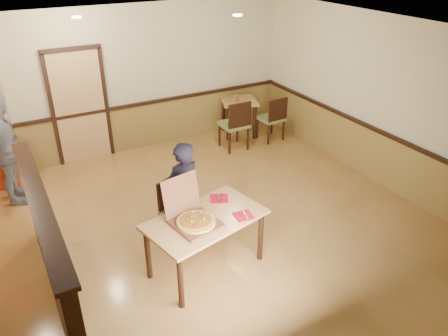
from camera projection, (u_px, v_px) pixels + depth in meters
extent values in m
plane|color=#B98A47|center=(203.00, 241.00, 6.23)|extent=(7.00, 7.00, 0.00)
plane|color=black|center=(198.00, 41.00, 4.91)|extent=(7.00, 7.00, 0.00)
plane|color=beige|center=(119.00, 82.00, 8.27)|extent=(7.00, 0.00, 7.00)
plane|color=beige|center=(395.00, 107.00, 7.06)|extent=(0.00, 7.00, 7.00)
cube|color=olive|center=(125.00, 129.00, 8.70)|extent=(7.00, 0.04, 0.90)
cube|color=black|center=(123.00, 107.00, 8.46)|extent=(7.00, 0.06, 0.06)
cube|color=olive|center=(383.00, 160.00, 7.50)|extent=(0.04, 7.00, 0.90)
cube|color=black|center=(387.00, 135.00, 7.27)|extent=(0.06, 7.00, 0.06)
cube|color=tan|center=(80.00, 107.00, 8.07)|extent=(0.90, 0.06, 2.10)
cube|color=black|center=(51.00, 254.00, 4.89)|extent=(0.14, 3.00, 1.40)
cube|color=black|center=(38.00, 199.00, 4.55)|extent=(0.20, 3.10, 0.05)
cylinder|color=beige|center=(77.00, 17.00, 6.51)|extent=(0.14, 0.14, 0.02)
cylinder|color=beige|center=(237.00, 15.00, 6.68)|extent=(0.14, 0.14, 0.02)
cube|color=tan|center=(205.00, 219.00, 5.37)|extent=(1.61, 1.14, 0.04)
cylinder|color=black|center=(181.00, 282.00, 4.95)|extent=(0.07, 0.07, 0.74)
cylinder|color=black|center=(148.00, 254.00, 5.40)|extent=(0.07, 0.07, 0.74)
cylinder|color=black|center=(261.00, 236.00, 5.71)|extent=(0.07, 0.07, 0.74)
cylinder|color=black|center=(226.00, 214.00, 6.16)|extent=(0.07, 0.07, 0.74)
cube|color=olive|center=(181.00, 211.00, 6.09)|extent=(0.60, 0.60, 0.06)
cube|color=black|center=(169.00, 192.00, 6.08)|extent=(0.41, 0.22, 0.43)
cylinder|color=black|center=(183.00, 237.00, 5.98)|extent=(0.04, 0.04, 0.39)
cylinder|color=black|center=(163.00, 228.00, 6.17)|extent=(0.04, 0.04, 0.39)
cylinder|color=black|center=(200.00, 225.00, 6.24)|extent=(0.04, 0.04, 0.39)
cylinder|color=black|center=(180.00, 216.00, 6.44)|extent=(0.04, 0.04, 0.39)
cube|color=olive|center=(234.00, 124.00, 8.75)|extent=(0.51, 0.51, 0.07)
cube|color=black|center=(240.00, 115.00, 8.44)|extent=(0.49, 0.05, 0.49)
cylinder|color=black|center=(237.00, 132.00, 9.14)|extent=(0.05, 0.05, 0.44)
cylinder|color=black|center=(248.00, 139.00, 8.81)|extent=(0.05, 0.05, 0.44)
cylinder|color=black|center=(220.00, 136.00, 8.96)|extent=(0.05, 0.05, 0.44)
cylinder|color=black|center=(230.00, 144.00, 8.63)|extent=(0.05, 0.05, 0.44)
cube|color=olive|center=(271.00, 118.00, 9.15)|extent=(0.50, 0.50, 0.06)
cube|color=black|center=(278.00, 110.00, 8.87)|extent=(0.46, 0.07, 0.45)
cylinder|color=black|center=(272.00, 125.00, 9.51)|extent=(0.05, 0.05, 0.41)
cylinder|color=black|center=(283.00, 131.00, 9.22)|extent=(0.05, 0.05, 0.41)
cylinder|color=black|center=(257.00, 129.00, 9.33)|extent=(0.05, 0.05, 0.41)
cylinder|color=black|center=(269.00, 135.00, 9.04)|extent=(0.05, 0.05, 0.41)
cube|color=tan|center=(239.00, 101.00, 9.25)|extent=(0.93, 0.93, 0.04)
cylinder|color=black|center=(228.00, 124.00, 9.14)|extent=(0.07, 0.07, 0.74)
cylinder|color=black|center=(224.00, 114.00, 9.64)|extent=(0.07, 0.07, 0.74)
cylinder|color=black|center=(255.00, 122.00, 9.22)|extent=(0.07, 0.07, 0.74)
cylinder|color=black|center=(249.00, 113.00, 9.72)|extent=(0.07, 0.07, 0.74)
imported|color=black|center=(183.00, 194.00, 5.89)|extent=(0.63, 0.49, 1.53)
imported|color=gray|center=(6.00, 151.00, 6.76)|extent=(0.77, 1.15, 1.82)
cube|color=brown|center=(196.00, 224.00, 5.21)|extent=(0.59, 0.59, 0.04)
cube|color=brown|center=(181.00, 195.00, 5.29)|extent=(0.52, 0.19, 0.50)
cylinder|color=gold|center=(196.00, 222.00, 5.20)|extent=(0.61, 0.61, 0.03)
cube|color=red|center=(243.00, 216.00, 5.40)|extent=(0.25, 0.25, 0.01)
cylinder|color=silver|center=(241.00, 216.00, 5.38)|extent=(0.03, 0.20, 0.01)
cube|color=silver|center=(245.00, 215.00, 5.41)|extent=(0.04, 0.21, 0.00)
cube|color=red|center=(219.00, 199.00, 5.75)|extent=(0.31, 0.31, 0.01)
cylinder|color=silver|center=(217.00, 199.00, 5.74)|extent=(0.09, 0.19, 0.01)
cube|color=silver|center=(221.00, 198.00, 5.76)|extent=(0.10, 0.20, 0.00)
cylinder|color=#96671B|center=(236.00, 98.00, 9.15)|extent=(0.06, 0.06, 0.14)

